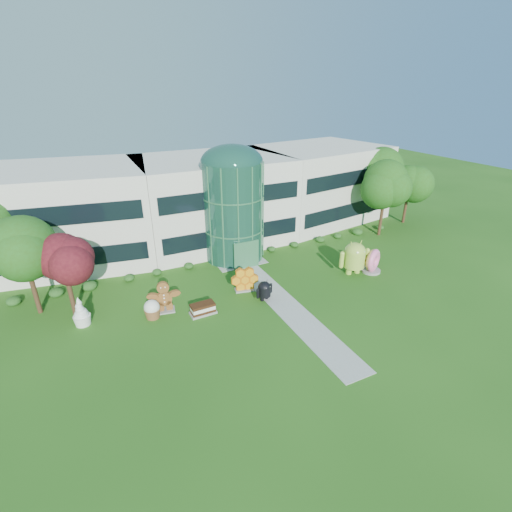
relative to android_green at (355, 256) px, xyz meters
name	(u,v)px	position (x,y,z in m)	size (l,w,h in m)	color
ground	(294,314)	(-8.69, -3.47, -1.83)	(140.00, 140.00, 0.00)	#215114
building	(213,199)	(-8.69, 14.53, 2.82)	(46.00, 15.00, 9.30)	beige
atrium	(233,212)	(-8.69, 8.53, 3.07)	(6.00, 6.00, 9.80)	#194738
walkway	(281,301)	(-8.69, -1.47, -1.81)	(2.40, 20.00, 0.04)	#9E9E93
tree_red	(68,281)	(-24.19, 4.03, 1.17)	(4.00, 4.00, 6.00)	#3F0C14
trees_backdrop	(230,215)	(-8.69, 9.53, 2.37)	(52.00, 8.00, 8.40)	#254E13
android_green	(355,256)	(0.00, 0.00, 0.00)	(3.23, 2.15, 3.66)	#A3C73F
android_black	(264,289)	(-9.82, -0.57, -0.84)	(1.74, 1.16, 1.97)	black
donut	(372,260)	(1.78, -0.50, -0.64)	(2.28, 1.10, 2.37)	pink
gingerbread	(164,297)	(-17.70, 1.36, -0.50)	(2.89, 1.11, 2.67)	brown
ice_cream_sandwich	(203,309)	(-15.13, -0.33, -1.37)	(2.05, 1.02, 0.91)	black
honeycomb	(245,280)	(-10.65, 1.57, -0.83)	(2.54, 0.91, 2.00)	orange
froyo	(81,311)	(-23.72, 2.27, -0.67)	(1.36, 1.36, 2.32)	white
cupcake	(152,309)	(-18.80, 0.87, -1.06)	(1.29, 1.29, 1.55)	white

